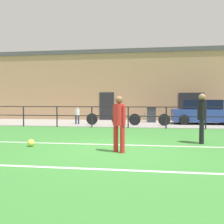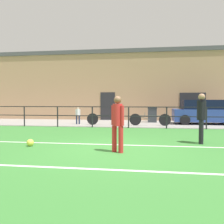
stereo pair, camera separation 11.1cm
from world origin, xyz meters
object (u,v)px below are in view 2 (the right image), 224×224
(spectator_child, at_px, (78,114))
(trash_bin_0, at_px, (152,115))
(bicycle_parked_0, at_px, (150,119))
(bicycle_parked_1, at_px, (105,119))
(player_goalkeeper, at_px, (201,115))
(player_striker, at_px, (118,121))
(parked_car_red, at_px, (204,112))
(soccer_ball_match, at_px, (30,143))

(spectator_child, height_order, trash_bin_0, spectator_child)
(bicycle_parked_0, xyz_separation_m, bicycle_parked_1, (-2.64, -0.00, -0.00))
(player_goalkeeper, xyz_separation_m, player_striker, (-2.63, -1.83, -0.07))
(player_goalkeeper, relative_size, player_striker, 1.07)
(player_striker, bearing_deg, parked_car_red, -83.73)
(player_goalkeeper, distance_m, bicycle_parked_1, 7.13)
(player_goalkeeper, bearing_deg, player_striker, 134.97)
(player_striker, xyz_separation_m, spectator_child, (-3.45, 7.73, -0.26))
(player_striker, xyz_separation_m, soccer_ball_match, (-2.88, 0.50, -0.78))
(player_goalkeeper, height_order, trash_bin_0, player_goalkeeper)
(player_striker, height_order, soccer_ball_match, player_striker)
(soccer_ball_match, xyz_separation_m, spectator_child, (-0.57, 7.23, 0.53))
(player_striker, xyz_separation_m, trash_bin_0, (1.11, 9.73, -0.37))
(player_striker, relative_size, soccer_ball_match, 7.00)
(soccer_ball_match, relative_size, spectator_child, 0.21)
(player_goalkeeper, relative_size, bicycle_parked_0, 0.71)
(bicycle_parked_0, bearing_deg, player_goalkeeper, -73.28)
(soccer_ball_match, bearing_deg, trash_bin_0, 66.63)
(soccer_ball_match, relative_size, bicycle_parked_1, 0.10)
(spectator_child, bearing_deg, player_goalkeeper, 128.15)
(player_goalkeeper, height_order, soccer_ball_match, player_goalkeeper)
(player_striker, height_order, spectator_child, player_striker)
(player_goalkeeper, height_order, spectator_child, player_goalkeeper)
(soccer_ball_match, distance_m, bicycle_parked_0, 7.94)
(player_striker, bearing_deg, spectator_child, -34.30)
(parked_car_red, relative_size, trash_bin_0, 3.84)
(spectator_child, height_order, bicycle_parked_0, spectator_child)
(player_goalkeeper, relative_size, soccer_ball_match, 7.53)
(player_striker, bearing_deg, bicycle_parked_0, -65.56)
(player_goalkeeper, height_order, bicycle_parked_1, player_goalkeeper)
(player_striker, distance_m, spectator_child, 8.47)
(soccer_ball_match, bearing_deg, parked_car_red, 49.94)
(bicycle_parked_0, bearing_deg, trash_bin_0, 85.74)
(soccer_ball_match, bearing_deg, bicycle_parked_1, 80.36)
(trash_bin_0, bearing_deg, player_goalkeeper, -79.10)
(parked_car_red, distance_m, bicycle_parked_1, 6.17)
(spectator_child, xyz_separation_m, bicycle_parked_1, (1.75, -0.27, -0.26))
(spectator_child, xyz_separation_m, trash_bin_0, (4.56, 2.01, -0.12))
(player_goalkeeper, xyz_separation_m, spectator_child, (-6.08, 5.90, -0.32))
(bicycle_parked_0, bearing_deg, spectator_child, 176.49)
(parked_car_red, bearing_deg, player_goalkeeper, -102.82)
(bicycle_parked_0, distance_m, bicycle_parked_1, 2.64)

